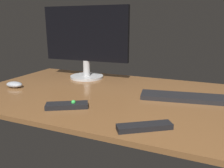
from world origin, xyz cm
name	(u,v)px	position (x,y,z in cm)	size (l,w,h in cm)	color
desk	(109,95)	(0.00, 0.00, 1.00)	(140.00, 84.00, 2.00)	brown
monitor	(86,39)	(-26.86, 25.41, 26.73)	(56.09, 21.32, 44.73)	#B8B8B8
keyboard	(190,98)	(38.71, 5.25, 2.99)	(44.96, 11.40, 1.98)	black
computer_mouse	(14,85)	(-52.86, -10.26, 3.60)	(9.72, 6.05, 3.20)	#999EA5
media_remote	(67,105)	(-8.19, -25.47, 3.03)	(18.15, 13.74, 3.25)	black
tv_remote	(144,127)	(26.95, -32.45, 2.93)	(18.78, 4.55, 1.86)	black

